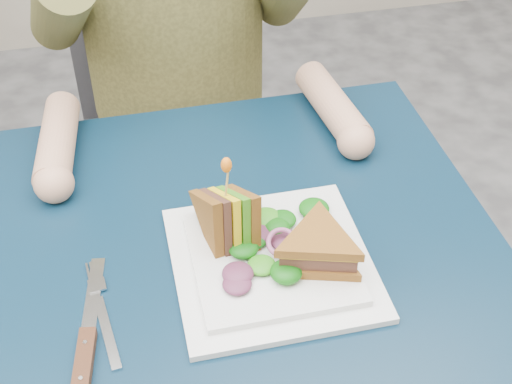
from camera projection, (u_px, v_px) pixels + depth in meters
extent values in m
cube|color=black|center=(235.00, 268.00, 0.97)|extent=(0.75, 0.75, 0.03)
cylinder|color=#595B5E|center=(46.00, 304.00, 1.39)|extent=(0.04, 0.04, 0.70)
cylinder|color=#595B5E|center=(357.00, 252.00, 1.50)|extent=(0.04, 0.04, 0.70)
cube|color=#47474C|center=(184.00, 157.00, 1.58)|extent=(0.42, 0.40, 0.04)
cube|color=#47474C|center=(164.00, 17.00, 1.55)|extent=(0.42, 0.03, 0.46)
cylinder|color=#47474C|center=(122.00, 297.00, 1.58)|extent=(0.02, 0.02, 0.43)
cylinder|color=#47474C|center=(279.00, 271.00, 1.64)|extent=(0.02, 0.02, 0.43)
cylinder|color=#47474C|center=(111.00, 198.00, 1.83)|extent=(0.02, 0.02, 0.43)
cylinder|color=#47474C|center=(248.00, 178.00, 1.89)|extent=(0.02, 0.02, 0.43)
cylinder|color=brown|center=(60.00, 7.00, 1.18)|extent=(0.15, 0.39, 0.31)
cylinder|color=tan|center=(57.00, 141.00, 1.11)|extent=(0.08, 0.20, 0.06)
sphere|color=tan|center=(54.00, 183.00, 1.04)|extent=(0.06, 0.06, 0.06)
cylinder|color=tan|center=(333.00, 106.00, 1.19)|extent=(0.08, 0.20, 0.06)
sphere|color=tan|center=(356.00, 141.00, 1.12)|extent=(0.06, 0.06, 0.06)
cube|color=white|center=(272.00, 263.00, 0.95)|extent=(0.26, 0.26, 0.01)
cube|color=white|center=(272.00, 258.00, 0.94)|extent=(0.21, 0.21, 0.01)
cube|color=silver|center=(107.00, 332.00, 0.87)|extent=(0.03, 0.12, 0.00)
cube|color=silver|center=(97.00, 285.00, 0.92)|extent=(0.02, 0.02, 0.00)
cube|color=silver|center=(88.00, 272.00, 0.94)|extent=(0.01, 0.03, 0.00)
cube|color=silver|center=(92.00, 271.00, 0.94)|extent=(0.01, 0.03, 0.00)
cube|color=silver|center=(96.00, 270.00, 0.94)|extent=(0.01, 0.03, 0.00)
cube|color=silver|center=(99.00, 269.00, 0.94)|extent=(0.01, 0.03, 0.00)
cube|color=silver|center=(93.00, 298.00, 0.91)|extent=(0.04, 0.14, 0.00)
cube|color=black|center=(84.00, 364.00, 0.83)|extent=(0.04, 0.10, 0.01)
cylinder|color=silver|center=(85.00, 342.00, 0.84)|extent=(0.01, 0.01, 0.00)
cylinder|color=silver|center=(81.00, 379.00, 0.80)|extent=(0.01, 0.01, 0.00)
cylinder|color=tan|center=(227.00, 182.00, 0.90)|extent=(0.01, 0.01, 0.06)
ellipsoid|color=orange|center=(226.00, 165.00, 0.88)|extent=(0.01, 0.01, 0.02)
torus|color=#9E4C7A|center=(282.00, 243.00, 0.94)|extent=(0.04, 0.04, 0.02)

